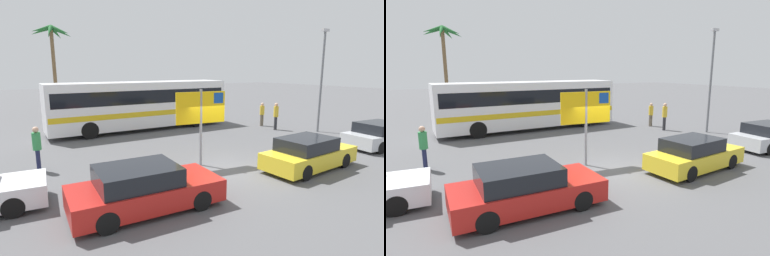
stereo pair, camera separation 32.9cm
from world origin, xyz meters
The scene contains 11 objects.
ground centered at (0.00, 0.00, 0.00)m, with size 120.00×120.00×0.00m, color #565659.
bus_front_coach centered at (0.12, 9.81, 1.78)m, with size 11.81×2.53×3.17m.
ferry_sign centered at (-0.65, 1.22, 2.33)m, with size 2.19×0.32×3.20m.
car_yellow centered at (2.78, -1.45, 0.64)m, with size 4.35×1.98×1.32m.
car_silver centered at (8.91, -1.10, 0.64)m, with size 4.27×2.11×1.32m.
car_red centered at (-4.33, -1.40, 0.64)m, with size 4.39×2.05×1.32m.
pedestrian_near_sign centered at (7.94, 6.57, 0.97)m, with size 0.32×0.32×1.66m.
pedestrian_by_bus centered at (7.71, 5.04, 1.08)m, with size 0.32×0.32×1.81m.
pedestrian_crossing_lot centered at (-6.63, 3.93, 1.07)m, with size 0.32×0.32×1.80m.
lamp_post_left_side centered at (9.61, 3.18, 3.53)m, with size 0.56×0.20×6.42m.
palm_tree_seaside centered at (-3.52, 21.68, 6.48)m, with size 3.53×3.48×7.89m.
Camera 2 is at (-7.12, -9.31, 4.01)m, focal length 28.41 mm.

